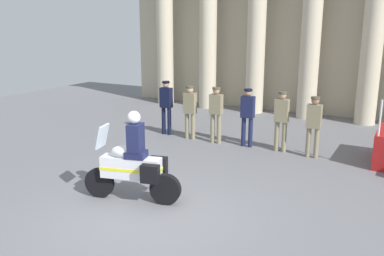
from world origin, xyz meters
The scene contains 9 objects.
ground_plane centered at (0.00, 0.00, 0.00)m, with size 28.00×28.00×0.00m, color slate.
colonnade_backdrop centered at (0.51, 10.57, 3.61)m, with size 16.71×1.58×6.67m.
officer_in_row_0 centered at (-2.90, 5.32, 1.04)m, with size 0.39×0.24×1.76m.
officer_in_row_1 centered at (-1.95, 5.21, 1.00)m, with size 0.39×0.24×1.69m.
officer_in_row_2 centered at (-1.03, 5.16, 1.02)m, with size 0.39×0.24×1.72m.
officer_in_row_3 centered at (-0.05, 5.26, 1.02)m, with size 0.39×0.24×1.73m.
officer_in_row_4 centered at (0.96, 5.27, 1.02)m, with size 0.39×0.24×1.73m.
officer_in_row_5 centered at (1.89, 5.13, 0.99)m, with size 0.39×0.24×1.68m.
motorcycle_with_rider centered at (-0.62, 0.47, 0.79)m, with size 2.05×0.87×1.90m.
Camera 1 is at (4.25, -5.99, 3.56)m, focal length 39.00 mm.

